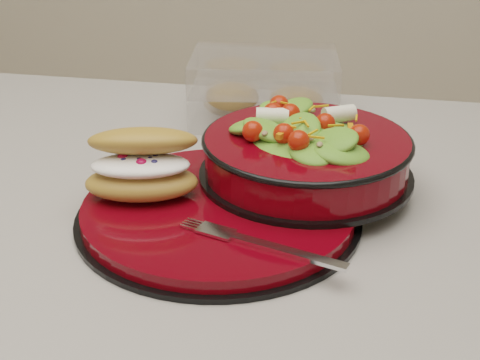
% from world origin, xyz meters
% --- Properties ---
extents(dinner_plate, '(0.31, 0.31, 0.02)m').
position_xyz_m(dinner_plate, '(-0.06, -0.08, 0.91)').
color(dinner_plate, black).
rests_on(dinner_plate, island_counter).
extents(salad_bowl, '(0.25, 0.25, 0.10)m').
position_xyz_m(salad_bowl, '(0.02, 0.00, 0.96)').
color(salad_bowl, black).
rests_on(salad_bowl, dinner_plate).
extents(croissant, '(0.14, 0.11, 0.07)m').
position_xyz_m(croissant, '(-0.15, -0.08, 0.96)').
color(croissant, '#B48037').
rests_on(croissant, dinner_plate).
extents(fork, '(0.15, 0.06, 0.00)m').
position_xyz_m(fork, '(0.00, -0.16, 0.92)').
color(fork, silver).
rests_on(fork, dinner_plate).
extents(pastry_box, '(0.23, 0.18, 0.09)m').
position_xyz_m(pastry_box, '(-0.06, 0.24, 0.95)').
color(pastry_box, white).
rests_on(pastry_box, island_counter).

